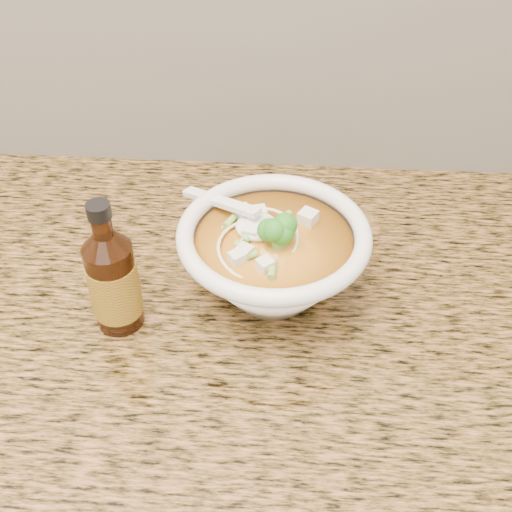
{
  "coord_description": "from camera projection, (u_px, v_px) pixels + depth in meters",
  "views": [
    {
      "loc": [
        0.34,
        1.16,
        1.45
      ],
      "look_at": [
        0.3,
        1.71,
        0.96
      ],
      "focal_mm": 45.0,
      "sensor_mm": 36.0,
      "label": 1
    }
  ],
  "objects": [
    {
      "name": "cabinet",
      "position": [
        77.0,
        493.0,
        1.08
      ],
      "size": [
        4.0,
        0.65,
        0.86
      ],
      "primitive_type": "cube",
      "color": "black",
      "rests_on": "ground"
    },
    {
      "name": "counter_slab",
      "position": [
        8.0,
        310.0,
        0.78
      ],
      "size": [
        4.0,
        0.68,
        0.04
      ],
      "primitive_type": "cube",
      "color": "brown",
      "rests_on": "cabinet"
    },
    {
      "name": "soup_bowl",
      "position": [
        273.0,
        260.0,
        0.74
      ],
      "size": [
        0.22,
        0.22,
        0.12
      ],
      "rotation": [
        0.0,
        0.0,
        0.24
      ],
      "color": "white",
      "rests_on": "counter_slab"
    },
    {
      "name": "hot_sauce_bottle",
      "position": [
        113.0,
        281.0,
        0.7
      ],
      "size": [
        0.07,
        0.07,
        0.17
      ],
      "rotation": [
        0.0,
        0.0,
        -0.35
      ],
      "color": "#3F1A08",
      "rests_on": "counter_slab"
    }
  ]
}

